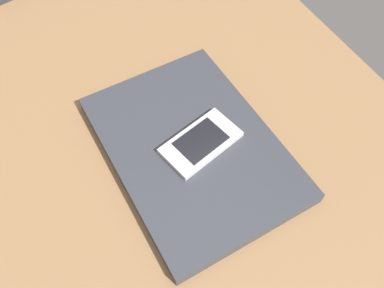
% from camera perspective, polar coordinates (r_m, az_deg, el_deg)
% --- Properties ---
extents(desk_surface, '(1.20, 0.80, 0.03)m').
position_cam_1_polar(desk_surface, '(0.65, -7.05, 2.61)').
color(desk_surface, olive).
rests_on(desk_surface, ground).
extents(laptop_closed, '(0.33, 0.24, 0.02)m').
position_cam_1_polar(laptop_closed, '(0.59, 0.00, -0.49)').
color(laptop_closed, '#33353D').
rests_on(laptop_closed, desk_surface).
extents(cell_phone_on_laptop, '(0.09, 0.13, 0.01)m').
position_cam_1_polar(cell_phone_on_laptop, '(0.58, 1.28, 0.25)').
color(cell_phone_on_laptop, silver).
rests_on(cell_phone_on_laptop, laptop_closed).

